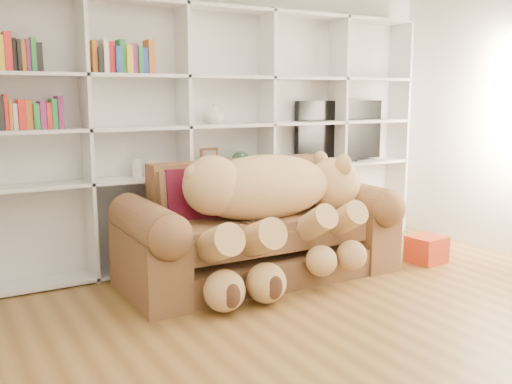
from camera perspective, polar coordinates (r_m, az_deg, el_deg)
floor at (r=3.91m, az=13.30°, el=-14.56°), size 5.00×5.00×0.00m
wall_back at (r=5.64m, az=-3.89°, el=7.28°), size 5.00×0.02×2.70m
bookshelf at (r=5.42m, az=-5.53°, el=6.69°), size 4.43×0.35×2.40m
sofa at (r=5.01m, az=0.19°, el=-4.25°), size 2.39×1.03×1.00m
teddy_bear at (r=4.78m, az=1.58°, el=-0.89°), size 1.88×1.01×1.09m
throw_pillow at (r=4.84m, az=-6.34°, el=-0.44°), size 0.49×0.32×0.48m
gift_box at (r=5.72m, az=16.67°, el=-5.50°), size 0.35×0.33×0.25m
tv at (r=6.28m, az=8.32°, el=5.99°), size 1.12×0.18×0.66m
picture_frame at (r=5.42m, az=-4.73°, el=3.27°), size 0.17×0.06×0.22m
green_vase at (r=5.57m, az=-1.56°, el=3.18°), size 0.18×0.18×0.18m
figurine_tall at (r=5.16m, az=-11.84°, el=2.39°), size 0.09×0.09×0.17m
figurine_short at (r=5.21m, az=-10.43°, el=2.31°), size 0.10×0.10×0.13m
snow_globe at (r=5.29m, az=-8.16°, el=2.33°), size 0.10×0.10×0.10m
shelf_vase at (r=5.41m, az=-4.17°, el=7.80°), size 0.19×0.19×0.19m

